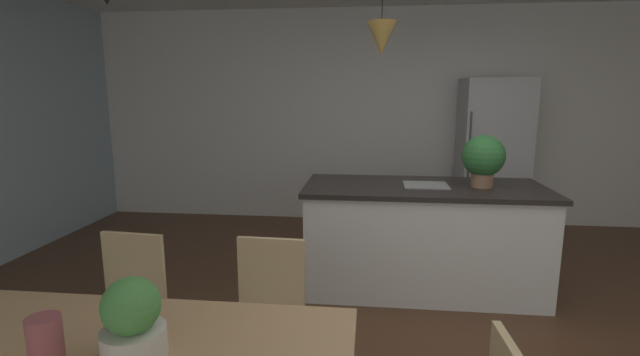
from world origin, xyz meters
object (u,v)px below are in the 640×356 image
Objects in this scene: chair_far_left at (123,308)px; potted_plant_on_table at (132,320)px; refrigerator at (492,157)px; chair_far_right at (266,316)px; potted_plant_on_island at (483,158)px; vase_on_dining_table at (46,343)px; kitchen_island at (422,236)px.

chair_far_left is 2.97× the size of potted_plant_on_table.
potted_plant_on_table is at bearing -118.72° from refrigerator.
chair_far_right is 2.05× the size of potted_plant_on_island.
vase_on_dining_table reaches higher than chair_far_left.
kitchen_island is at bearing -119.22° from refrigerator.
kitchen_island is (0.99, 1.53, -0.01)m from chair_far_right.
kitchen_island reaches higher than chair_far_right.
refrigerator is 4.28× the size of potted_plant_on_island.
potted_plant_on_island is 3.17m from vase_on_dining_table.
chair_far_right is 1.00× the size of chair_far_left.
chair_far_left is 2.37m from kitchen_island.
vase_on_dining_table is at bearing -158.03° from potted_plant_on_table.
potted_plant_on_island is 1.45× the size of potted_plant_on_table.
chair_far_right is at bearing 60.11° from vase_on_dining_table.
chair_far_right is at bearing 0.01° from chair_far_left.
refrigerator is 6.22× the size of potted_plant_on_table.
potted_plant_on_table is 0.28m from vase_on_dining_table.
potted_plant_on_table is at bearing -118.34° from kitchen_island.
potted_plant_on_table is 1.57× the size of vase_on_dining_table.
refrigerator reaches higher than vase_on_dining_table.
chair_far_left is 1.02m from vase_on_dining_table.
refrigerator reaches higher than chair_far_left.
chair_far_right is at bearing 71.41° from potted_plant_on_table.
vase_on_dining_table is at bearing -128.90° from potted_plant_on_island.
vase_on_dining_table is (-2.51, -4.22, -0.08)m from refrigerator.
potted_plant_on_island is (-0.53, -1.76, 0.23)m from refrigerator.
refrigerator reaches higher than kitchen_island.
chair_far_left is at bearing -130.26° from refrigerator.
potted_plant_on_island reaches higher than kitchen_island.
vase_on_dining_table is (-1.98, -2.45, -0.31)m from potted_plant_on_island.
kitchen_island is 2.91m from vase_on_dining_table.
potted_plant_on_island reaches higher than potted_plant_on_table.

